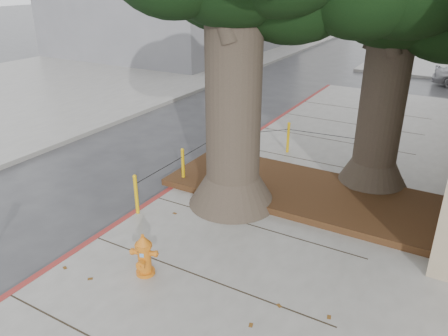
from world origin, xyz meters
name	(u,v)px	position (x,y,z in m)	size (l,w,h in m)	color
ground	(176,274)	(0.00, 0.00, 0.00)	(140.00, 140.00, 0.00)	#28282B
sidewalk_opposite	(67,81)	(-14.00, 10.00, 0.07)	(14.00, 60.00, 0.15)	slate
curb_red	(169,192)	(-2.00, 2.50, 0.07)	(0.14, 26.00, 0.16)	maroon
planter_bed	(299,191)	(0.90, 3.90, 0.23)	(6.40, 2.60, 0.16)	black
bollard_ring	(244,154)	(-0.87, 4.38, 0.66)	(3.79, 5.39, 0.95)	gold
fire_hydrant	(144,255)	(-0.35, -0.42, 0.54)	(0.43, 0.43, 0.81)	orange
car_dark	(219,56)	(-9.53, 17.72, 0.59)	(1.64, 4.03, 1.17)	black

